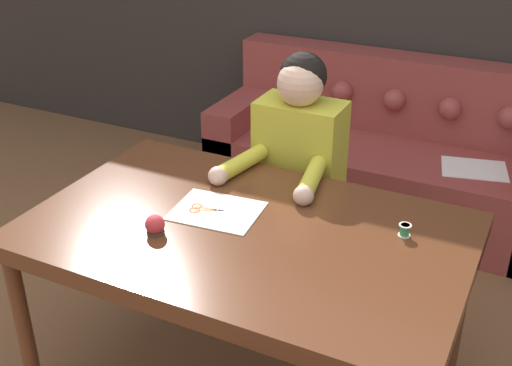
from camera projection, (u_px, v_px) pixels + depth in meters
name	position (u px, v px, depth m)	size (l,w,h in m)	color
dining_table	(246.00, 242.00, 2.33)	(1.57, 0.99, 0.76)	#562D19
couch	(384.00, 159.00, 3.84)	(2.01, 0.77, 0.90)	brown
person	(298.00, 185.00, 2.91)	(0.45, 0.59, 1.23)	#33281E
pattern_paper_main	(217.00, 211.00, 2.40)	(0.34, 0.29, 0.00)	beige
scissors	(210.00, 210.00, 2.40)	(0.24, 0.12, 0.01)	silver
thread_spool	(405.00, 230.00, 2.23)	(0.04, 0.04, 0.05)	#338C4C
pin_cushion	(155.00, 225.00, 2.24)	(0.07, 0.07, 0.07)	#4C3828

